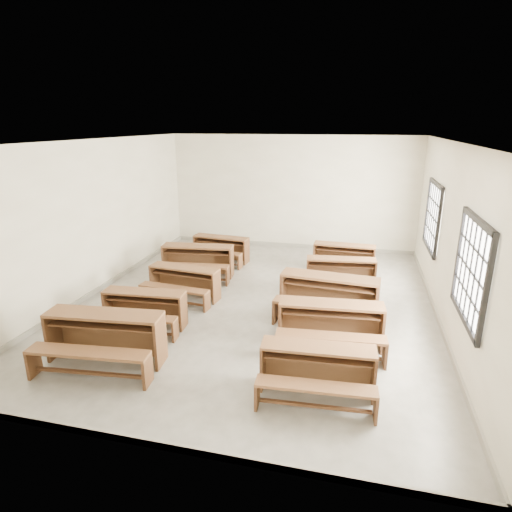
% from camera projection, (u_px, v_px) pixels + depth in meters
% --- Properties ---
extents(room, '(8.50, 8.50, 3.20)m').
position_uv_depth(room, '(261.00, 199.00, 8.07)').
color(room, gray).
rests_on(room, ground).
extents(desk_set_0, '(1.85, 1.09, 0.80)m').
position_uv_depth(desk_set_0, '(104.00, 335.00, 6.44)').
color(desk_set_0, brown).
rests_on(desk_set_0, ground).
extents(desk_set_1, '(1.52, 0.87, 0.66)m').
position_uv_depth(desk_set_1, '(144.00, 307.00, 7.62)').
color(desk_set_1, brown).
rests_on(desk_set_1, ground).
extents(desk_set_2, '(1.56, 0.92, 0.67)m').
position_uv_depth(desk_set_2, '(184.00, 280.00, 8.86)').
color(desk_set_2, brown).
rests_on(desk_set_2, ground).
extents(desk_set_3, '(1.75, 1.04, 0.75)m').
position_uv_depth(desk_set_3, '(197.00, 259.00, 10.12)').
color(desk_set_3, brown).
rests_on(desk_set_3, ground).
extents(desk_set_4, '(1.55, 0.92, 0.66)m').
position_uv_depth(desk_set_4, '(220.00, 247.00, 11.23)').
color(desk_set_4, brown).
rests_on(desk_set_4, ground).
extents(desk_set_5, '(1.57, 0.88, 0.69)m').
position_uv_depth(desk_set_5, '(317.00, 367.00, 5.71)').
color(desk_set_5, brown).
rests_on(desk_set_5, ground).
extents(desk_set_6, '(1.74, 1.00, 0.75)m').
position_uv_depth(desk_set_6, '(331.00, 322.00, 6.90)').
color(desk_set_6, brown).
rests_on(desk_set_6, ground).
extents(desk_set_7, '(1.88, 1.10, 0.81)m').
position_uv_depth(desk_set_7, '(328.00, 294.00, 7.94)').
color(desk_set_7, brown).
rests_on(desk_set_7, ground).
extents(desk_set_8, '(1.57, 0.93, 0.68)m').
position_uv_depth(desk_set_8, '(341.00, 271.00, 9.39)').
color(desk_set_8, brown).
rests_on(desk_set_8, ground).
extents(desk_set_9, '(1.52, 0.85, 0.67)m').
position_uv_depth(desk_set_9, '(344.00, 256.00, 10.50)').
color(desk_set_9, brown).
rests_on(desk_set_9, ground).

